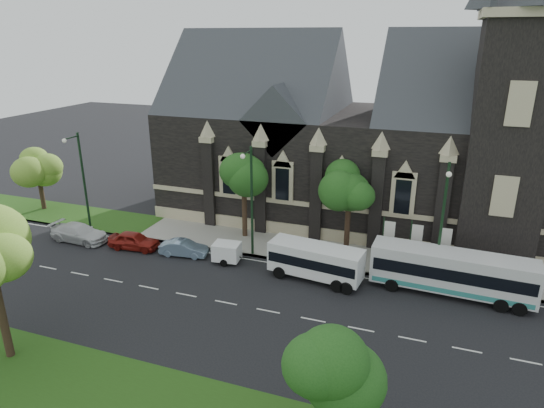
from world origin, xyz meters
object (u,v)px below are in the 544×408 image
at_px(street_lamp_mid, 251,196).
at_px(tree_walk_left, 247,174).
at_px(street_lamp_near, 442,219).
at_px(box_trailer, 227,252).
at_px(tree_walk_far, 40,166).
at_px(tour_coach, 452,272).
at_px(car_far_white, 79,233).
at_px(shuttle_bus, 316,260).
at_px(sedan, 184,248).
at_px(banner_flag_left, 387,237).
at_px(tree_walk_right, 353,184).
at_px(street_lamp_far, 82,177).
at_px(banner_flag_right, 442,245).
at_px(tree_park_east, 334,361).
at_px(car_far_red, 134,241).
at_px(banner_flag_center, 414,241).

bearing_deg(street_lamp_mid, tree_walk_left, 116.47).
bearing_deg(street_lamp_near, box_trailer, -174.08).
distance_m(tree_walk_far, tour_coach, 39.15).
bearing_deg(street_lamp_near, car_far_white, -175.73).
height_order(shuttle_bus, sedan, shuttle_bus).
bearing_deg(banner_flag_left, tree_walk_right, 150.90).
height_order(street_lamp_far, car_far_white, street_lamp_far).
relative_size(tree_walk_right, street_lamp_mid, 0.87).
distance_m(street_lamp_near, shuttle_bus, 9.16).
relative_size(banner_flag_left, banner_flag_right, 1.00).
xyz_separation_m(banner_flag_right, tour_coach, (0.72, -2.82, -0.68)).
relative_size(tree_park_east, tour_coach, 0.58).
distance_m(tree_park_east, banner_flag_right, 18.91).
relative_size(street_lamp_near, box_trailer, 2.97).
xyz_separation_m(shuttle_bus, box_trailer, (-7.22, 0.32, -0.62)).
bearing_deg(banner_flag_left, street_lamp_mid, -169.50).
xyz_separation_m(banner_flag_left, banner_flag_right, (4.00, 0.00, 0.00)).
xyz_separation_m(tree_walk_far, sedan, (18.62, -4.76, -3.98)).
xyz_separation_m(banner_flag_left, car_far_white, (-25.43, -4.08, -1.63)).
height_order(tree_park_east, tree_walk_left, tree_walk_left).
relative_size(tree_walk_far, banner_flag_right, 1.57).
relative_size(tree_park_east, box_trailer, 2.07).
relative_size(banner_flag_left, box_trailer, 1.32).
bearing_deg(street_lamp_near, shuttle_bus, -166.86).
bearing_deg(tree_park_east, banner_flag_right, 77.35).
xyz_separation_m(street_lamp_far, shuttle_bus, (21.79, -1.92, -3.59)).
relative_size(tree_walk_left, box_trailer, 2.52).
distance_m(tree_walk_far, sedan, 19.63).
xyz_separation_m(banner_flag_right, car_far_red, (-24.06, -3.83, -1.66)).
bearing_deg(sedan, shuttle_bus, -99.10).
bearing_deg(tour_coach, sedan, -175.09).
bearing_deg(street_lamp_far, banner_flag_left, 4.15).
height_order(tree_walk_right, street_lamp_mid, street_lamp_mid).
height_order(street_lamp_near, car_far_red, street_lamp_near).
bearing_deg(tree_walk_left, tree_walk_far, -178.63).
height_order(tour_coach, car_far_red, tour_coach).
xyz_separation_m(tree_walk_right, tour_coach, (7.80, -4.53, -4.12)).
relative_size(banner_flag_center, banner_flag_right, 1.00).
distance_m(street_lamp_mid, sedan, 7.06).
bearing_deg(car_far_white, banner_flag_right, -80.61).
distance_m(tree_park_east, banner_flag_left, 18.46).
xyz_separation_m(tree_walk_right, car_far_red, (-16.98, -5.54, -5.09)).
bearing_deg(street_lamp_far, car_far_red, -17.12).
relative_size(tree_walk_left, banner_flag_right, 1.91).
distance_m(tour_coach, box_trailer, 16.47).
height_order(tree_walk_right, tree_walk_left, tree_walk_right).
distance_m(tree_walk_right, tree_walk_left, 9.01).
xyz_separation_m(tree_park_east, tour_coach, (4.83, 15.50, -2.92)).
height_order(tree_walk_far, street_lamp_near, street_lamp_near).
relative_size(shuttle_bus, car_far_white, 1.35).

